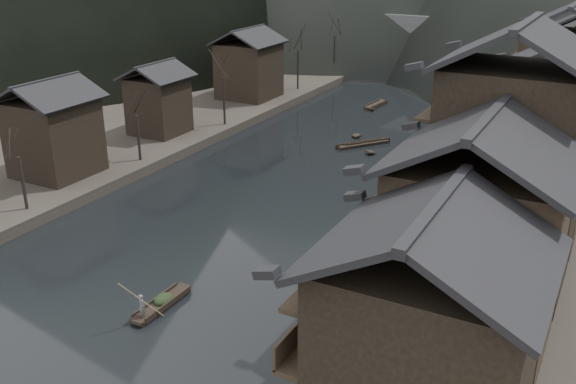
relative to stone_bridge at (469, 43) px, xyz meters
The scene contains 12 objects.
water 72.18m from the stone_bridge, 90.00° to the right, with size 300.00×300.00×0.00m, color black.
left_bank 47.64m from the stone_bridge, 137.56° to the right, with size 40.00×200.00×1.20m, color #2D2823.
stilt_houses 55.91m from the stone_bridge, 71.95° to the right, with size 9.00×67.60×16.77m.
left_houses 55.79m from the stone_bridge, 111.56° to the right, with size 8.10×53.20×8.73m.
bare_trees 45.33m from the stone_bridge, 112.04° to the right, with size 4.00×75.43×8.00m.
moored_sampans 49.70m from the stone_bridge, 75.74° to the right, with size 2.93×68.57×0.47m.
midriver_boats 32.69m from the stone_bridge, 95.64° to the right, with size 7.73×21.49×0.45m.
stone_bridge is the anchor object (origin of this frame).
hero_sampan 74.01m from the stone_bridge, 89.90° to the right, with size 1.04×4.79×0.43m.
cargo_heap 73.76m from the stone_bridge, 89.90° to the right, with size 1.05×1.38×0.63m, color black.
boatman 75.62m from the stone_bridge, 89.90° to the right, with size 0.56×0.37×1.54m, color #5C5C5F.
bamboo_pole 75.54m from the stone_bridge, 89.74° to the right, with size 0.06×0.06×4.28m, color #8C7A51.
Camera 1 is at (21.96, -26.95, 20.39)m, focal length 40.00 mm.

